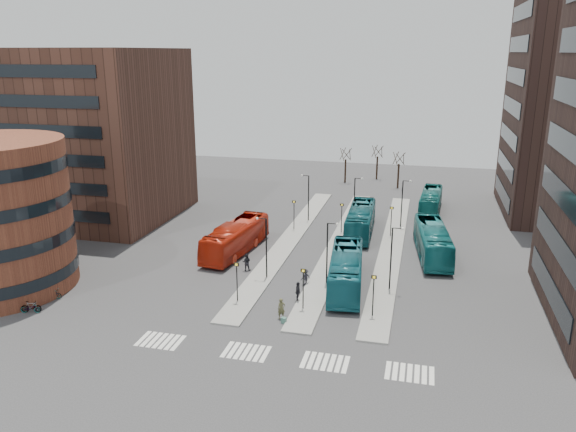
% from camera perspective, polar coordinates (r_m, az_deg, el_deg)
% --- Properties ---
extents(ground, '(160.00, 160.00, 0.00)m').
position_cam_1_polar(ground, '(39.78, -4.70, -16.55)').
color(ground, '#313134').
rests_on(ground, ground).
extents(island_left, '(2.50, 45.00, 0.15)m').
position_cam_1_polar(island_left, '(66.91, 0.16, -2.38)').
color(island_left, gray).
rests_on(island_left, ground).
extents(island_mid, '(2.50, 45.00, 0.15)m').
position_cam_1_polar(island_mid, '(65.82, 5.24, -2.77)').
color(island_mid, gray).
rests_on(island_mid, ground).
extents(island_right, '(2.50, 45.00, 0.15)m').
position_cam_1_polar(island_right, '(65.27, 10.46, -3.15)').
color(island_right, gray).
rests_on(island_right, ground).
extents(suitcase, '(0.47, 0.42, 0.49)m').
position_cam_1_polar(suitcase, '(47.12, -0.43, -10.56)').
color(suitcase, navy).
rests_on(suitcase, ground).
extents(red_bus, '(4.30, 12.60, 3.44)m').
position_cam_1_polar(red_bus, '(62.54, -5.32, -2.22)').
color(red_bus, '#B6230E').
rests_on(red_bus, ground).
extents(teal_bus_a, '(4.18, 12.66, 3.46)m').
position_cam_1_polar(teal_bus_a, '(53.58, 5.91, -5.47)').
color(teal_bus_a, '#155E6B').
rests_on(teal_bus_a, ground).
extents(teal_bus_b, '(3.30, 12.41, 3.43)m').
position_cam_1_polar(teal_bus_b, '(69.30, 7.37, -0.43)').
color(teal_bus_b, '#135760').
rests_on(teal_bus_b, ground).
extents(teal_bus_c, '(4.37, 12.80, 3.49)m').
position_cam_1_polar(teal_bus_c, '(63.13, 14.47, -2.48)').
color(teal_bus_c, '#15696C').
rests_on(teal_bus_c, ground).
extents(teal_bus_d, '(3.27, 11.09, 3.05)m').
position_cam_1_polar(teal_bus_d, '(80.84, 14.30, 1.49)').
color(teal_bus_d, '#146765').
rests_on(teal_bus_d, ground).
extents(traveller, '(0.78, 0.71, 1.80)m').
position_cam_1_polar(traveller, '(47.60, -0.67, -9.39)').
color(traveller, '#4B4B2D').
rests_on(traveller, ground).
extents(commuter_a, '(0.99, 0.83, 1.83)m').
position_cam_1_polar(commuter_a, '(57.65, -4.24, -4.69)').
color(commuter_a, black).
rests_on(commuter_a, ground).
extents(commuter_b, '(0.79, 1.18, 1.85)m').
position_cam_1_polar(commuter_b, '(50.62, 1.02, -7.71)').
color(commuter_b, black).
rests_on(commuter_b, ground).
extents(commuter_c, '(1.10, 1.11, 1.54)m').
position_cam_1_polar(commuter_c, '(54.26, 1.78, -6.20)').
color(commuter_c, black).
rests_on(commuter_c, ground).
extents(bicycle_near, '(1.81, 0.97, 0.90)m').
position_cam_1_polar(bicycle_near, '(53.52, -24.71, -8.49)').
color(bicycle_near, gray).
rests_on(bicycle_near, ground).
extents(bicycle_mid, '(1.79, 0.97, 1.04)m').
position_cam_1_polar(bicycle_mid, '(53.57, -24.65, -8.38)').
color(bicycle_mid, gray).
rests_on(bicycle_mid, ground).
extents(bicycle_far, '(1.77, 0.73, 0.91)m').
position_cam_1_polar(bicycle_far, '(55.66, -22.81, -7.30)').
color(bicycle_far, gray).
rests_on(bicycle_far, ground).
extents(crosswalk_stripes, '(22.35, 2.40, 0.01)m').
position_cam_1_polar(crosswalk_stripes, '(42.61, -0.64, -14.06)').
color(crosswalk_stripes, silver).
rests_on(crosswalk_stripes, ground).
extents(office_block, '(25.00, 20.12, 22.00)m').
position_cam_1_polar(office_block, '(80.20, -20.63, 7.76)').
color(office_block, '#4A2C22').
rests_on(office_block, ground).
extents(sign_poles, '(12.45, 22.12, 3.65)m').
position_cam_1_polar(sign_poles, '(58.58, 3.86, -2.77)').
color(sign_poles, black).
rests_on(sign_poles, ground).
extents(lamp_posts, '(14.04, 20.24, 6.12)m').
position_cam_1_polar(lamp_posts, '(62.77, 5.62, -0.38)').
color(lamp_posts, black).
rests_on(lamp_posts, ground).
extents(bare_trees, '(10.97, 8.14, 5.90)m').
position_cam_1_polar(bare_trees, '(96.45, 8.67, 4.91)').
color(bare_trees, black).
rests_on(bare_trees, ground).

